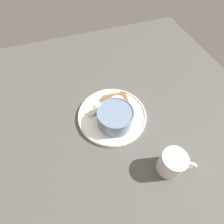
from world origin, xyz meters
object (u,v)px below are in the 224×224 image
(oatmeal_bowl, at_px, (116,117))
(coffee_mug, at_px, (172,163))
(poached_egg, at_px, (116,100))
(banana_slice_left, at_px, (99,106))
(banana_slice_back, at_px, (98,111))
(banana_slice_front, at_px, (91,113))
(toast_slice, at_px, (117,104))

(oatmeal_bowl, xyz_separation_m, coffee_mug, (0.10, -0.21, 0.00))
(poached_egg, relative_size, coffee_mug, 0.54)
(poached_egg, height_order, coffee_mug, coffee_mug)
(poached_egg, xyz_separation_m, coffee_mug, (0.08, -0.29, 0.00))
(poached_egg, bearing_deg, coffee_mug, -74.99)
(banana_slice_left, height_order, banana_slice_back, banana_slice_back)
(banana_slice_back, bearing_deg, poached_egg, 4.83)
(banana_slice_front, xyz_separation_m, banana_slice_back, (0.03, 0.00, -0.00))
(banana_slice_front, height_order, coffee_mug, coffee_mug)
(oatmeal_bowl, relative_size, coffee_mug, 1.26)
(banana_slice_left, relative_size, banana_slice_back, 0.81)
(banana_slice_front, height_order, banana_slice_back, same)
(banana_slice_front, bearing_deg, banana_slice_back, 4.11)
(oatmeal_bowl, bearing_deg, banana_slice_back, 126.87)
(banana_slice_front, height_order, banana_slice_left, banana_slice_front)
(poached_egg, bearing_deg, oatmeal_bowl, -110.33)
(oatmeal_bowl, relative_size, poached_egg, 2.33)
(coffee_mug, bearing_deg, toast_slice, 104.75)
(oatmeal_bowl, distance_m, poached_egg, 0.08)
(poached_egg, relative_size, banana_slice_front, 1.28)
(toast_slice, relative_size, banana_slice_left, 3.62)
(oatmeal_bowl, distance_m, coffee_mug, 0.24)
(banana_slice_front, relative_size, coffee_mug, 0.42)
(toast_slice, relative_size, banana_slice_front, 2.44)
(banana_slice_left, bearing_deg, coffee_mug, -64.36)
(banana_slice_front, bearing_deg, coffee_mug, -56.70)
(banana_slice_left, distance_m, coffee_mug, 0.34)
(toast_slice, height_order, banana_slice_left, toast_slice)
(oatmeal_bowl, relative_size, banana_slice_front, 2.99)
(banana_slice_left, distance_m, banana_slice_back, 0.02)
(toast_slice, distance_m, banana_slice_back, 0.08)
(banana_slice_left, bearing_deg, oatmeal_bowl, -65.79)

